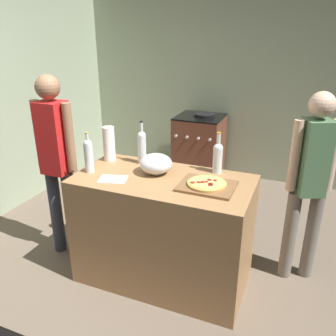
% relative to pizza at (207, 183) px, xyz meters
% --- Properties ---
extents(ground_plane, '(4.49, 3.71, 0.02)m').
position_rel_pizza_xyz_m(ground_plane, '(-0.54, 0.93, -0.96)').
color(ground_plane, '#6B5B4C').
extents(kitchen_wall_rear, '(4.49, 0.10, 2.60)m').
position_rel_pizza_xyz_m(kitchen_wall_rear, '(-0.54, 2.54, 0.35)').
color(kitchen_wall_rear, '#99A889').
rests_on(kitchen_wall_rear, ground_plane).
extents(kitchen_wall_left, '(0.10, 3.71, 2.60)m').
position_rel_pizza_xyz_m(kitchen_wall_left, '(-2.54, 0.93, 0.35)').
color(kitchen_wall_left, '#99A889').
rests_on(kitchen_wall_left, ground_plane).
extents(counter, '(1.38, 0.71, 0.92)m').
position_rel_pizza_xyz_m(counter, '(-0.36, 0.03, -0.49)').
color(counter, '#9E7247').
rests_on(counter, ground_plane).
extents(cutting_board, '(0.40, 0.32, 0.02)m').
position_rel_pizza_xyz_m(cutting_board, '(0.00, 0.00, -0.02)').
color(cutting_board, brown).
rests_on(cutting_board, counter).
extents(pizza, '(0.29, 0.29, 0.03)m').
position_rel_pizza_xyz_m(pizza, '(0.00, 0.00, 0.00)').
color(pizza, tan).
rests_on(pizza, cutting_board).
extents(mixing_bowl, '(0.26, 0.26, 0.16)m').
position_rel_pizza_xyz_m(mixing_bowl, '(-0.45, 0.10, 0.05)').
color(mixing_bowl, '#B2B2B7').
rests_on(mixing_bowl, counter).
extents(paper_towel_roll, '(0.10, 0.10, 0.30)m').
position_rel_pizza_xyz_m(paper_towel_roll, '(-0.95, 0.22, 0.12)').
color(paper_towel_roll, white).
rests_on(paper_towel_roll, counter).
extents(wine_bottle_green, '(0.07, 0.07, 0.37)m').
position_rel_pizza_xyz_m(wine_bottle_green, '(-0.65, 0.26, 0.13)').
color(wine_bottle_green, silver).
rests_on(wine_bottle_green, counter).
extents(wine_bottle_clear, '(0.07, 0.07, 0.33)m').
position_rel_pizza_xyz_m(wine_bottle_clear, '(-0.95, -0.07, 0.12)').
color(wine_bottle_clear, silver).
rests_on(wine_bottle_clear, counter).
extents(wine_bottle_dark, '(0.08, 0.08, 0.33)m').
position_rel_pizza_xyz_m(wine_bottle_dark, '(-0.01, 0.31, 0.11)').
color(wine_bottle_dark, silver).
rests_on(wine_bottle_dark, counter).
extents(recipe_sheet, '(0.24, 0.20, 0.00)m').
position_rel_pizza_xyz_m(recipe_sheet, '(-0.71, -0.13, -0.03)').
color(recipe_sheet, white).
rests_on(recipe_sheet, counter).
extents(stove, '(0.61, 0.61, 0.95)m').
position_rel_pizza_xyz_m(stove, '(-0.72, 2.14, -0.50)').
color(stove, brown).
rests_on(stove, ground_plane).
extents(person_in_stripes, '(0.39, 0.20, 1.66)m').
position_rel_pizza_xyz_m(person_in_stripes, '(-1.35, 0.02, 0.01)').
color(person_in_stripes, '#383D4C').
rests_on(person_in_stripes, ground_plane).
extents(person_in_red, '(0.34, 0.26, 1.59)m').
position_rel_pizza_xyz_m(person_in_red, '(0.69, 0.48, -0.05)').
color(person_in_red, slate).
rests_on(person_in_red, ground_plane).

